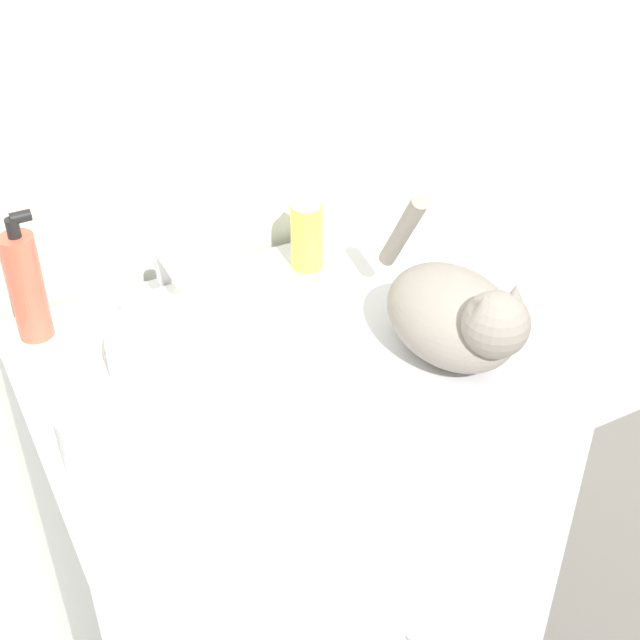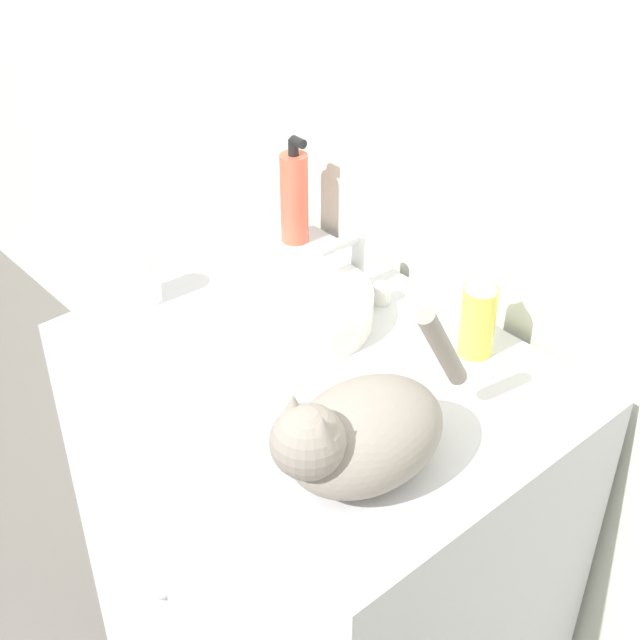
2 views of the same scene
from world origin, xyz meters
The scene contains 8 objects.
wall_back centered at (0.00, 0.63, 1.25)m, with size 6.00×0.05×2.50m.
vanity_cabinet centered at (0.00, 0.29, 0.45)m, with size 0.78×0.60×0.90m.
sink_basin centered at (-0.12, 0.33, 0.93)m, with size 0.28×0.28×0.06m.
faucet centered at (-0.12, 0.48, 0.95)m, with size 0.16×0.11×0.12m.
cat centered at (0.23, 0.16, 0.98)m, with size 0.17×0.35×0.22m.
soap_bottle centered at (-0.33, 0.52, 0.99)m, with size 0.06×0.05×0.22m.
spray_bottle centered at (0.15, 0.50, 0.98)m, with size 0.06×0.06×0.16m.
cup centered at (-0.34, 0.18, 0.95)m, with size 0.06×0.06×0.09m.
Camera 2 is at (0.85, -0.46, 1.77)m, focal length 50.00 mm.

